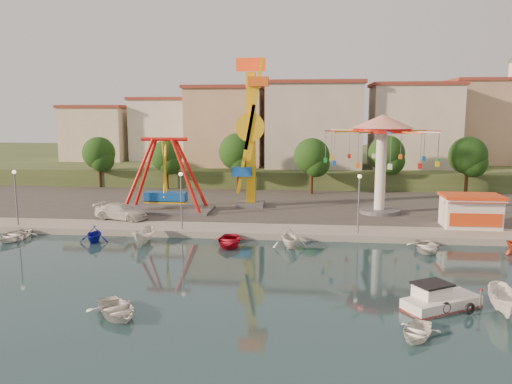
# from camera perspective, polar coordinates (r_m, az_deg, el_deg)

# --- Properties ---
(ground) EXTENTS (200.00, 200.00, 0.00)m
(ground) POSITION_cam_1_polar(r_m,az_deg,el_deg) (33.13, -0.37, -10.77)
(ground) COLOR #122C32
(ground) RESTS_ON ground
(quay_deck) EXTENTS (200.00, 100.00, 0.60)m
(quay_deck) POSITION_cam_1_polar(r_m,az_deg,el_deg) (93.67, 3.75, 2.41)
(quay_deck) COLOR #9E998E
(quay_deck) RESTS_ON ground
(asphalt_pad) EXTENTS (90.00, 28.00, 0.01)m
(asphalt_pad) POSITION_cam_1_polar(r_m,az_deg,el_deg) (61.98, 2.64, -0.77)
(asphalt_pad) COLOR #4C4944
(asphalt_pad) RESTS_ON quay_deck
(hill_terrace) EXTENTS (200.00, 60.00, 3.00)m
(hill_terrace) POSITION_cam_1_polar(r_m,az_deg,el_deg) (98.50, 3.87, 3.44)
(hill_terrace) COLOR #384C26
(hill_terrace) RESTS_ON ground
(pirate_ship_ride) EXTENTS (10.00, 5.00, 8.00)m
(pirate_ship_ride) POSITION_cam_1_polar(r_m,az_deg,el_deg) (54.57, -10.34, 1.76)
(pirate_ship_ride) COLOR #59595E
(pirate_ship_ride) RESTS_ON quay_deck
(kamikaze_tower) EXTENTS (3.62, 3.10, 16.50)m
(kamikaze_tower) POSITION_cam_1_polar(r_m,az_deg,el_deg) (55.92, -0.51, 6.41)
(kamikaze_tower) COLOR #59595E
(kamikaze_tower) RESTS_ON quay_deck
(wave_swinger) EXTENTS (11.60, 11.60, 10.40)m
(wave_swinger) POSITION_cam_1_polar(r_m,az_deg,el_deg) (54.00, 14.18, 5.60)
(wave_swinger) COLOR #59595E
(wave_swinger) RESTS_ON quay_deck
(booth_left) EXTENTS (5.40, 3.78, 3.08)m
(booth_left) POSITION_cam_1_polar(r_m,az_deg,el_deg) (50.68, 23.33, -1.97)
(booth_left) COLOR white
(booth_left) RESTS_ON quay_deck
(lamp_post_0) EXTENTS (0.14, 0.14, 5.00)m
(lamp_post_0) POSITION_cam_1_polar(r_m,az_deg,el_deg) (52.44, -25.72, -0.74)
(lamp_post_0) COLOR #59595E
(lamp_post_0) RESTS_ON quay_deck
(lamp_post_1) EXTENTS (0.14, 0.14, 5.00)m
(lamp_post_1) POSITION_cam_1_polar(r_m,az_deg,el_deg) (46.14, -8.52, -1.16)
(lamp_post_1) COLOR #59595E
(lamp_post_1) RESTS_ON quay_deck
(lamp_post_2) EXTENTS (0.14, 0.14, 5.00)m
(lamp_post_2) POSITION_cam_1_polar(r_m,az_deg,el_deg) (44.95, 11.66, -1.53)
(lamp_post_2) COLOR #59595E
(lamp_post_2) RESTS_ON quay_deck
(tree_0) EXTENTS (4.60, 4.60, 7.19)m
(tree_0) POSITION_cam_1_polar(r_m,az_deg,el_deg) (74.25, -17.52, 4.25)
(tree_0) COLOR #382314
(tree_0) RESTS_ON quay_deck
(tree_1) EXTENTS (4.35, 4.35, 6.80)m
(tree_1) POSITION_cam_1_polar(r_m,az_deg,el_deg) (70.20, -10.22, 4.04)
(tree_1) COLOR #382314
(tree_1) RESTS_ON quay_deck
(tree_2) EXTENTS (5.02, 5.02, 7.85)m
(tree_2) POSITION_cam_1_polar(r_m,az_deg,el_deg) (67.64, -2.14, 4.60)
(tree_2) COLOR #382314
(tree_2) RESTS_ON quay_deck
(tree_3) EXTENTS (4.68, 4.68, 7.32)m
(tree_3) POSITION_cam_1_polar(r_m,az_deg,el_deg) (65.57, 6.39, 4.09)
(tree_3) COLOR #382314
(tree_3) RESTS_ON quay_deck
(tree_4) EXTENTS (4.86, 4.86, 7.60)m
(tree_4) POSITION_cam_1_polar(r_m,az_deg,el_deg) (69.35, 14.69, 4.28)
(tree_4) COLOR #382314
(tree_4) RESTS_ON quay_deck
(tree_5) EXTENTS (4.83, 4.83, 7.54)m
(tree_5) POSITION_cam_1_polar(r_m,az_deg,el_deg) (69.84, 23.06, 3.85)
(tree_5) COLOR #382314
(tree_5) RESTS_ON quay_deck
(building_0) EXTENTS (9.26, 9.53, 11.87)m
(building_0) POSITION_cam_1_polar(r_m,az_deg,el_deg) (85.38, -19.80, 7.05)
(building_0) COLOR beige
(building_0) RESTS_ON hill_terrace
(building_1) EXTENTS (12.33, 9.01, 8.63)m
(building_1) POSITION_cam_1_polar(r_m,az_deg,el_deg) (86.06, -10.90, 6.36)
(building_1) COLOR silver
(building_1) RESTS_ON hill_terrace
(building_2) EXTENTS (11.95, 9.28, 11.23)m
(building_2) POSITION_cam_1_polar(r_m,az_deg,el_deg) (83.76, -2.10, 7.33)
(building_2) COLOR tan
(building_2) RESTS_ON hill_terrace
(building_3) EXTENTS (12.59, 10.50, 9.20)m
(building_3) POSITION_cam_1_polar(r_m,az_deg,el_deg) (79.88, 7.49, 6.44)
(building_3) COLOR beige
(building_3) RESTS_ON hill_terrace
(building_4) EXTENTS (10.75, 9.23, 9.24)m
(building_4) POSITION_cam_1_polar(r_m,az_deg,el_deg) (84.71, 16.63, 6.30)
(building_4) COLOR beige
(building_4) RESTS_ON hill_terrace
(building_5) EXTENTS (12.77, 10.96, 11.21)m
(building_5) POSITION_cam_1_polar(r_m,az_deg,el_deg) (86.34, 25.65, 6.49)
(building_5) COLOR tan
(building_5) RESTS_ON hill_terrace
(minaret) EXTENTS (2.80, 2.80, 18.00)m
(minaret) POSITION_cam_1_polar(r_m,az_deg,el_deg) (91.01, 27.22, 8.96)
(minaret) COLOR silver
(minaret) RESTS_ON hill_terrace
(cabin_motorboat) EXTENTS (4.91, 3.91, 1.64)m
(cabin_motorboat) POSITION_cam_1_polar(r_m,az_deg,el_deg) (31.40, 20.22, -11.65)
(cabin_motorboat) COLOR white
(cabin_motorboat) RESTS_ON ground
(rowboat_a) EXTENTS (4.47, 4.60, 0.78)m
(rowboat_a) POSITION_cam_1_polar(r_m,az_deg,el_deg) (29.64, -15.70, -12.78)
(rowboat_a) COLOR silver
(rowboat_a) RESTS_ON ground
(rowboat_b) EXTENTS (3.09, 3.50, 0.60)m
(rowboat_b) POSITION_cam_1_polar(r_m,az_deg,el_deg) (27.42, 17.89, -14.94)
(rowboat_b) COLOR white
(rowboat_b) RESTS_ON ground
(skiff) EXTENTS (2.04, 4.03, 1.49)m
(skiff) POSITION_cam_1_polar(r_m,az_deg,el_deg) (31.95, 26.48, -11.11)
(skiff) COLOR white
(skiff) RESTS_ON ground
(van) EXTENTS (5.79, 3.38, 1.58)m
(van) POSITION_cam_1_polar(r_m,az_deg,el_deg) (51.89, -15.15, -2.16)
(van) COLOR silver
(van) RESTS_ON quay_deck
(moored_boat_0) EXTENTS (3.01, 4.14, 0.84)m
(moored_boat_0) POSITION_cam_1_polar(r_m,az_deg,el_deg) (49.50, -25.97, -4.46)
(moored_boat_0) COLOR silver
(moored_boat_0) RESTS_ON ground
(moored_boat_1) EXTENTS (2.83, 3.15, 1.47)m
(moored_boat_1) POSITION_cam_1_polar(r_m,az_deg,el_deg) (45.96, -18.02, -4.57)
(moored_boat_1) COLOR #1318A8
(moored_boat_1) RESTS_ON ground
(moored_boat_2) EXTENTS (1.48, 3.58, 1.36)m
(moored_boat_2) POSITION_cam_1_polar(r_m,az_deg,el_deg) (44.37, -12.72, -4.90)
(moored_boat_2) COLOR silver
(moored_boat_2) RESTS_ON ground
(moored_boat_3) EXTENTS (3.18, 4.28, 0.85)m
(moored_boat_3) POSITION_cam_1_polar(r_m,az_deg,el_deg) (42.68, -3.13, -5.60)
(moored_boat_3) COLOR #B10E22
(moored_boat_3) RESTS_ON ground
(moored_boat_4) EXTENTS (3.55, 3.90, 1.76)m
(moored_boat_4) POSITION_cam_1_polar(r_m,az_deg,el_deg) (42.09, 3.85, -5.18)
(moored_boat_4) COLOR white
(moored_boat_4) RESTS_ON ground
(moored_boat_6) EXTENTS (2.99, 4.02, 0.80)m
(moored_boat_6) POSITION_cam_1_polar(r_m,az_deg,el_deg) (43.31, 18.82, -5.90)
(moored_boat_6) COLOR silver
(moored_boat_6) RESTS_ON ground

